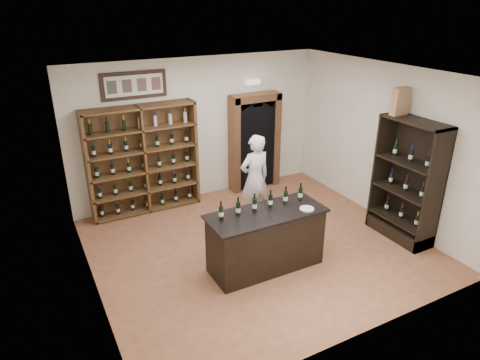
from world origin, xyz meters
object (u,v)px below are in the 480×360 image
Objects in this scene: side_cabinet at (405,198)px; shopkeeper at (255,179)px; wine_shelf at (143,160)px; counter_bottle_0 at (221,213)px; wine_crate at (400,101)px; tasting_counter at (266,240)px.

side_cabinet reaches higher than shopkeeper.
wine_shelf is 1.26× the size of shopkeeper.
wine_crate reaches higher than counter_bottle_0.
wine_shelf is at bearing -42.51° from shopkeeper.
tasting_counter is 0.95m from counter_bottle_0.
tasting_counter is at bearing 62.97° from shopkeeper.
wine_shelf is at bearing 140.07° from wine_crate.
wine_shelf is at bearing 139.79° from side_cabinet.
wine_shelf is 1.00× the size of side_cabinet.
wine_shelf is 2.83m from counter_bottle_0.
wine_crate reaches higher than side_cabinet.
shopkeeper reaches higher than counter_bottle_0.
tasting_counter is 3.32m from wine_crate.
side_cabinet reaches higher than tasting_counter.
side_cabinet is (3.44, -0.43, -0.35)m from counter_bottle_0.
tasting_counter is at bearing 178.98° from wine_crate.
wine_crate reaches higher than tasting_counter.
counter_bottle_0 is (-0.72, 0.13, 0.61)m from tasting_counter.
tasting_counter is 6.27× the size of counter_bottle_0.
counter_bottle_0 is 0.17× the size of shopkeeper.
counter_bottle_0 is 0.64× the size of wine_crate.
wine_crate is at bearing -0.42° from counter_bottle_0.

